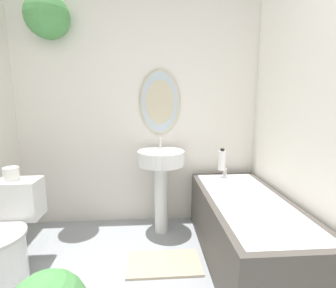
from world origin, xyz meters
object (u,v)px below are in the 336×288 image
Objects in this scene: shampoo_bottle at (222,160)px; toilet_paper_roll at (11,174)px; bathtub at (246,229)px; pedestal_sink at (161,171)px; toilet at (1,243)px.

shampoo_bottle is 1.98× the size of toilet_paper_roll.
shampoo_bottle is at bearing 94.73° from bathtub.
bathtub is 6.55× the size of shampoo_bottle.
shampoo_bottle is (-0.05, 0.57, 0.43)m from bathtub.
bathtub is 1.88m from toilet_paper_roll.
bathtub is (0.66, -0.50, -0.35)m from pedestal_sink.
toilet is 0.49× the size of bathtub.
shampoo_bottle is (0.61, 0.07, 0.08)m from pedestal_sink.
toilet is 0.49m from toilet_paper_roll.
shampoo_bottle is at bearing 21.21° from toilet.
pedestal_sink is 4.24× the size of shampoo_bottle.
pedestal_sink is at bearing 28.09° from toilet.
toilet_paper_roll is (-1.77, -0.47, 0.04)m from shampoo_bottle.
pedestal_sink reaches higher than toilet.
shampoo_bottle reaches higher than toilet_paper_roll.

